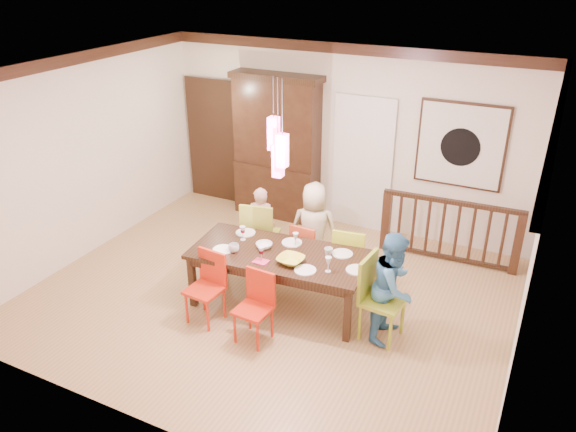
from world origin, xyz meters
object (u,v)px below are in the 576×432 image
at_px(dining_table, 279,258).
at_px(person_end_right, 394,287).
at_px(person_far_mid, 314,230).
at_px(chair_far_left, 261,229).
at_px(china_hutch, 277,147).
at_px(person_far_left, 261,225).
at_px(chair_end_right, 383,294).
at_px(balustrade, 450,230).

relative_size(dining_table, person_end_right, 1.69).
distance_m(person_far_mid, person_end_right, 1.65).
bearing_deg(person_end_right, person_far_mid, 61.93).
distance_m(chair_far_left, china_hutch, 1.88).
bearing_deg(person_far_left, person_end_right, 139.67).
xyz_separation_m(dining_table, chair_end_right, (1.38, -0.08, -0.08)).
distance_m(dining_table, chair_far_left, 1.01).
relative_size(balustrade, person_end_right, 1.48).
bearing_deg(balustrade, person_end_right, -98.57).
height_order(chair_end_right, person_far_left, person_far_left).
xyz_separation_m(dining_table, balustrade, (1.69, 2.09, -0.17)).
height_order(chair_far_left, person_far_left, person_far_left).
distance_m(person_far_left, person_far_mid, 0.83).
height_order(dining_table, person_end_right, person_end_right).
distance_m(chair_end_right, balustrade, 2.19).
height_order(chair_end_right, china_hutch, china_hutch).
bearing_deg(dining_table, person_far_mid, 79.92).
height_order(china_hutch, person_far_left, china_hutch).
bearing_deg(person_far_mid, person_far_left, -18.38).
bearing_deg(chair_far_left, person_far_mid, 179.35).
bearing_deg(person_far_mid, person_end_right, 128.21).
xyz_separation_m(chair_end_right, person_far_mid, (-1.30, 0.98, 0.09)).
xyz_separation_m(dining_table, chair_far_left, (-0.67, 0.76, -0.08)).
height_order(person_far_left, person_end_right, person_end_right).
xyz_separation_m(china_hutch, person_end_right, (2.74, -2.43, -0.53)).
relative_size(dining_table, china_hutch, 0.94).
height_order(person_far_left, person_far_mid, person_far_mid).
xyz_separation_m(chair_far_left, chair_end_right, (2.04, -0.84, -0.00)).
xyz_separation_m(dining_table, person_end_right, (1.47, 0.00, -0.00)).
xyz_separation_m(chair_end_right, balustrade, (0.31, 2.17, -0.09)).
bearing_deg(china_hutch, person_far_left, -71.08).
bearing_deg(china_hutch, chair_end_right, -43.49).
bearing_deg(balustrade, chair_far_left, -153.06).
bearing_deg(person_far_left, person_far_mid, 162.14).
bearing_deg(dining_table, balustrade, 45.88).
bearing_deg(chair_end_right, chair_far_left, 73.53).
bearing_deg(china_hutch, dining_table, -62.39).
height_order(chair_far_left, chair_end_right, chair_far_left).
height_order(china_hutch, person_far_mid, china_hutch).
bearing_deg(china_hutch, person_far_mid, -48.65).
height_order(dining_table, chair_far_left, chair_far_left).
relative_size(chair_far_left, person_end_right, 0.77).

